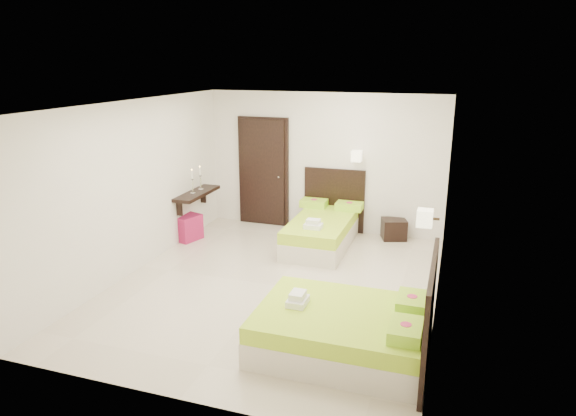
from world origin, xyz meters
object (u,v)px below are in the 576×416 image
(nightstand, at_px, (394,229))
(ottoman, at_px, (186,227))
(bed_single, at_px, (323,229))
(bed_double, at_px, (349,329))

(nightstand, distance_m, ottoman, 3.80)
(nightstand, bearing_deg, bed_single, -167.45)
(nightstand, relative_size, ottoman, 0.92)
(bed_single, bearing_deg, bed_double, -70.53)
(ottoman, bearing_deg, nightstand, 18.39)
(bed_single, xyz_separation_m, nightstand, (1.16, 0.71, -0.11))
(bed_double, xyz_separation_m, nightstand, (-0.00, 3.99, -0.10))
(bed_single, distance_m, ottoman, 2.50)
(bed_single, xyz_separation_m, ottoman, (-2.45, -0.49, -0.07))
(bed_double, bearing_deg, ottoman, 142.28)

